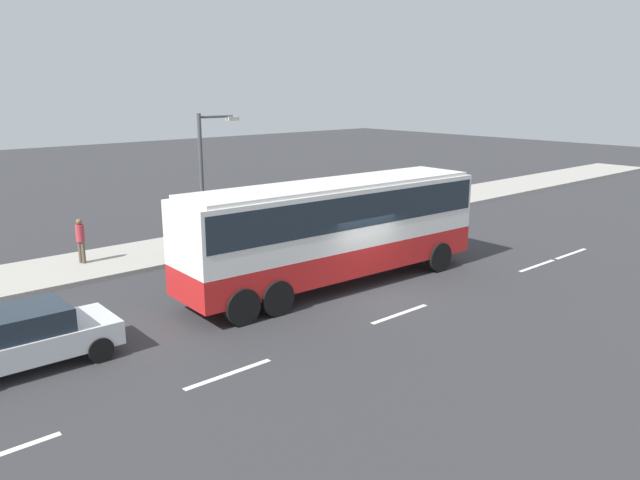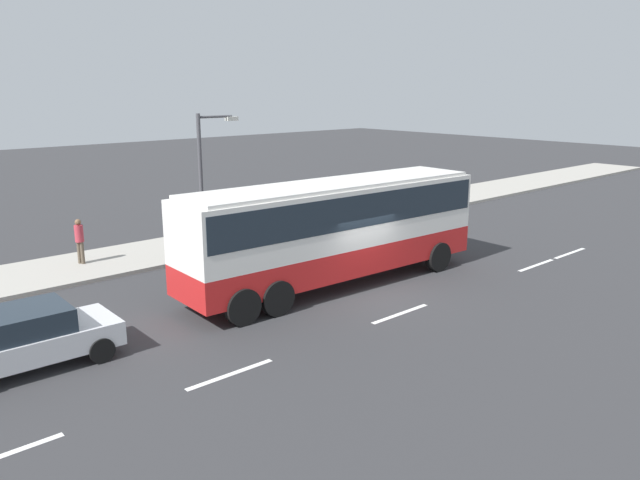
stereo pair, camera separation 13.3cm
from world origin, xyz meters
The scene contains 7 objects.
ground_plane centered at (0.00, 0.00, 0.00)m, with size 120.00×120.00×0.00m, color #333335.
sidewalk_curb centered at (0.00, 9.21, 0.07)m, with size 80.00×4.00×0.15m, color #A8A399.
lane_centreline centered at (-3.40, -1.91, 0.00)m, with size 30.11×0.16×0.01m.
coach_bus centered at (-0.28, 1.46, 2.21)m, with size 11.38×3.01×3.58m.
car_silver_hatch centered at (-10.32, 1.67, 0.79)m, with size 4.30×2.01×1.50m.
pedestrian_near_curb centered at (-6.00, 9.42, 1.14)m, with size 0.32×0.32×1.72m.
street_lamp centered at (-1.41, 7.77, 3.41)m, with size 1.86×0.24×5.52m.
Camera 1 is at (-14.05, -13.50, 6.65)m, focal length 34.65 mm.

